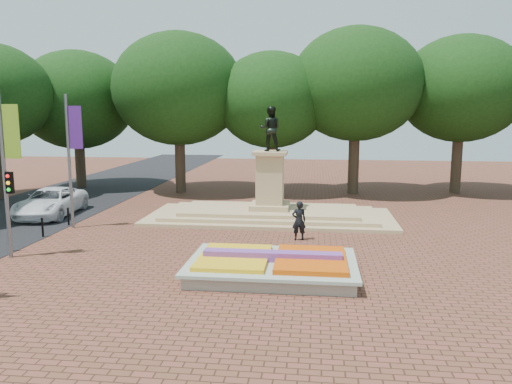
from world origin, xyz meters
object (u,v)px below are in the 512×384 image
monument (270,204)px  van (51,202)px  flower_bed (273,265)px  pedestrian (299,221)px

monument → van: 13.00m
flower_bed → van: 16.83m
flower_bed → pedestrian: pedestrian is taller
monument → van: bearing=-177.0°
van → monument: bearing=-2.4°
flower_bed → pedestrian: bearing=81.6°
flower_bed → pedestrian: (0.79, 5.35, 0.57)m
monument → pedestrian: monument is taller
monument → flower_bed: bearing=-84.1°
monument → pedestrian: (1.82, -4.65, 0.07)m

